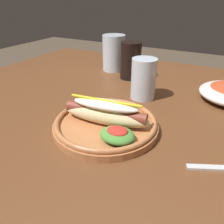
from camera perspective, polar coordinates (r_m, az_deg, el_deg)
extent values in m
cube|color=brown|center=(0.66, 6.90, 1.03)|extent=(1.28, 0.92, 0.04)
cylinder|color=brown|center=(1.37, -9.47, -1.48)|extent=(0.06, 0.06, 0.70)
cylinder|color=#B77042|center=(0.52, -1.60, -3.52)|extent=(0.24, 0.24, 0.02)
torus|color=#B77042|center=(0.51, -1.62, -2.38)|extent=(0.23, 0.23, 0.01)
ellipsoid|color=beige|center=(0.50, -1.64, -0.81)|extent=(0.21, 0.07, 0.04)
cylinder|color=brown|center=(0.50, -1.66, -0.02)|extent=(0.19, 0.05, 0.03)
ellipsoid|color=silver|center=(0.49, -1.69, 1.85)|extent=(0.16, 0.06, 0.02)
cylinder|color=yellow|center=(0.49, -1.70, 2.90)|extent=(0.16, 0.03, 0.01)
ellipsoid|color=#4C8C38|center=(0.45, 1.36, -5.87)|extent=(0.07, 0.06, 0.02)
ellipsoid|color=red|center=(0.44, 1.38, -4.80)|extent=(0.04, 0.04, 0.01)
cube|color=silver|center=(0.45, 23.77, -12.81)|extent=(0.08, 0.05, 0.00)
cylinder|color=black|center=(0.82, 4.72, 12.88)|extent=(0.07, 0.07, 0.13)
cylinder|color=silver|center=(0.66, 8.00, 8.33)|extent=(0.07, 0.07, 0.12)
cylinder|color=silver|center=(0.91, 0.47, 14.74)|extent=(0.09, 0.09, 0.14)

